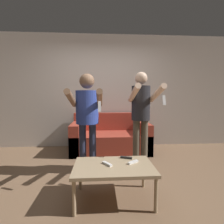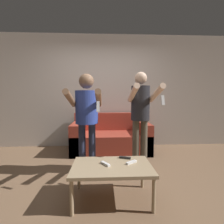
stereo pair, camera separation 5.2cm
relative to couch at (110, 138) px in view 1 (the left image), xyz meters
name	(u,v)px [view 1 (the left image)]	position (x,y,z in m)	size (l,w,h in m)	color
ground_plane	(103,179)	(-0.19, -1.36, -0.28)	(14.00, 14.00, 0.00)	brown
wall_back	(102,91)	(-0.19, 0.47, 1.07)	(6.40, 0.06, 2.70)	beige
couch	(110,138)	(0.00, 0.00, 0.00)	(1.68, 0.88, 0.83)	#9E3828
person_standing_left	(87,111)	(-0.42, -1.13, 0.70)	(0.47, 0.81, 1.57)	#282D47
person_standing_right	(141,111)	(0.42, -1.14, 0.70)	(0.41, 0.74, 1.60)	brown
coffee_table	(114,169)	(-0.07, -1.87, 0.09)	(0.93, 0.61, 0.42)	tan
remote_near	(107,164)	(-0.14, -1.85, 0.15)	(0.11, 0.14, 0.02)	white
remote_mid	(133,162)	(0.17, -1.82, 0.15)	(0.14, 0.12, 0.02)	white
remote_far	(126,158)	(0.11, -1.65, 0.15)	(0.15, 0.09, 0.02)	black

